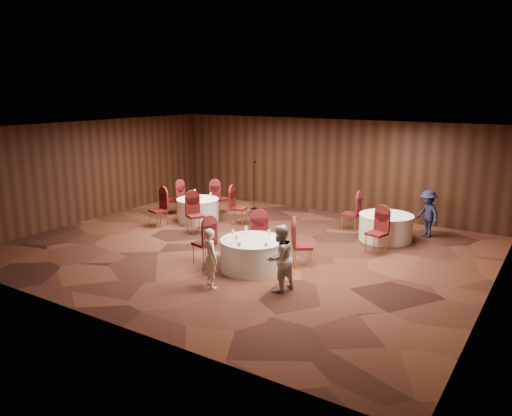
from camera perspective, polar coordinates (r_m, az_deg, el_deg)
The scene contains 15 objects.
ground at distance 13.47m, azimuth -1.18°, elevation -4.61°, with size 12.00×12.00×0.00m, color black.
room_shell at distance 13.00m, azimuth -1.22°, elevation 3.65°, with size 12.00×12.00×12.00m.
table_main at distance 11.83m, azimuth -0.42°, elevation -5.30°, with size 1.52×1.52×0.74m.
table_left at distance 16.20m, azimuth -6.65°, elevation -0.21°, with size 1.36×1.36×0.74m.
table_right at distance 14.56m, azimuth 14.60°, elevation -2.13°, with size 1.50×1.50×0.74m.
chairs_main at distance 12.42m, azimuth -0.14°, elevation -3.78°, with size 2.81×2.01×1.00m.
chairs_left at distance 16.17m, azimuth -6.70°, elevation 0.22°, with size 3.08×2.92×1.00m.
chairs_right at distance 14.40m, azimuth 12.12°, elevation -1.66°, with size 1.96×2.20×1.00m.
tabletop_main at distance 11.57m, azimuth -0.26°, elevation -3.33°, with size 1.09×1.12×0.22m.
tabletop_left at distance 16.11m, azimuth -6.68°, elevation 1.33°, with size 0.88×0.83×0.22m.
tabletop_right at distance 14.17m, azimuth 15.09°, elevation -0.41°, with size 0.08×0.08×0.22m.
mic_stand at distance 17.73m, azimuth -0.22°, elevation 1.50°, with size 0.24×0.24×1.71m.
woman_a at distance 10.75m, azimuth -5.21°, elevation -5.72°, with size 0.48×0.32×1.32m, color white.
woman_b at distance 10.53m, azimuth 2.72°, elevation -5.74°, with size 0.70×0.55×1.44m, color #B3B2B7.
man_c at distance 15.13m, azimuth 19.01°, elevation -0.62°, with size 0.89×0.51×1.38m, color #161932.
Camera 1 is at (7.15, -10.63, 4.18)m, focal length 35.00 mm.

